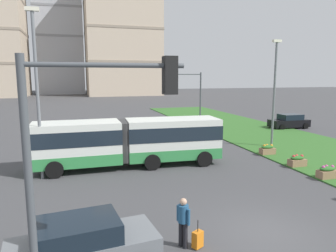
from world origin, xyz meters
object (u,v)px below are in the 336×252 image
(car_black_sedan, at_px, (289,122))
(flower_planter_2, at_px, (297,161))
(streetlight_left, at_px, (37,88))
(apartment_tower_westcentre, at_px, (60,40))
(traffic_light_near_left, at_px, (81,154))
(streetlight_median, at_px, (274,89))
(apartment_tower_centre, at_px, (122,33))
(flower_planter_1, at_px, (327,172))
(pedestrian_crossing, at_px, (183,219))
(flower_planter_3, at_px, (267,149))
(car_maroon_sedan, at_px, (82,129))
(rolling_suitcase, at_px, (198,239))
(articulated_bus, at_px, (130,141))
(car_grey_wagon, at_px, (83,246))
(traffic_light_far_right, at_px, (192,91))

(car_black_sedan, bearing_deg, flower_planter_2, -125.90)
(streetlight_left, distance_m, apartment_tower_westcentre, 96.75)
(traffic_light_near_left, bearing_deg, streetlight_median, 44.89)
(traffic_light_near_left, bearing_deg, apartment_tower_centre, 81.01)
(flower_planter_1, bearing_deg, car_black_sedan, 58.71)
(traffic_light_near_left, height_order, streetlight_median, streetlight_median)
(pedestrian_crossing, relative_size, flower_planter_3, 1.58)
(pedestrian_crossing, height_order, apartment_tower_westcentre, apartment_tower_westcentre)
(car_maroon_sedan, xyz_separation_m, car_black_sedan, (22.37, -1.69, 0.00))
(rolling_suitcase, relative_size, flower_planter_1, 0.88)
(car_black_sedan, xyz_separation_m, streetlight_median, (-7.54, -7.58, 3.98))
(articulated_bus, height_order, car_maroon_sedan, articulated_bus)
(car_maroon_sedan, height_order, apartment_tower_westcentre, apartment_tower_westcentre)
(articulated_bus, bearing_deg, pedestrian_crossing, -89.74)
(articulated_bus, relative_size, apartment_tower_westcentre, 0.33)
(articulated_bus, height_order, streetlight_left, streetlight_left)
(car_grey_wagon, relative_size, streetlight_left, 0.49)
(flower_planter_1, distance_m, streetlight_median, 9.24)
(flower_planter_1, height_order, streetlight_left, streetlight_left)
(apartment_tower_centre, bearing_deg, pedestrian_crossing, -97.28)
(car_black_sedan, height_order, flower_planter_3, car_black_sedan)
(apartment_tower_centre, bearing_deg, car_maroon_sedan, -101.72)
(car_grey_wagon, height_order, apartment_tower_westcentre, apartment_tower_westcentre)
(car_black_sedan, distance_m, streetlight_median, 11.41)
(articulated_bus, xyz_separation_m, traffic_light_near_left, (-3.19, -13.04, 2.54))
(pedestrian_crossing, distance_m, streetlight_median, 17.62)
(articulated_bus, distance_m, traffic_light_near_left, 13.66)
(streetlight_left, height_order, apartment_tower_centre, apartment_tower_centre)
(pedestrian_crossing, relative_size, apartment_tower_westcentre, 0.05)
(flower_planter_2, distance_m, traffic_light_far_right, 15.75)
(car_black_sedan, relative_size, traffic_light_near_left, 0.72)
(articulated_bus, height_order, rolling_suitcase, articulated_bus)
(flower_planter_3, bearing_deg, rolling_suitcase, -133.28)
(flower_planter_3, height_order, apartment_tower_centre, apartment_tower_centre)
(traffic_light_far_right, bearing_deg, apartment_tower_centre, 87.64)
(flower_planter_3, relative_size, streetlight_left, 0.12)
(traffic_light_far_right, relative_size, streetlight_median, 0.72)
(flower_planter_1, height_order, flower_planter_2, same)
(car_maroon_sedan, bearing_deg, traffic_light_near_left, -91.05)
(pedestrian_crossing, relative_size, streetlight_median, 0.20)
(car_maroon_sedan, distance_m, flower_planter_1, 21.53)
(streetlight_median, bearing_deg, apartment_tower_westcentre, 101.73)
(car_grey_wagon, xyz_separation_m, traffic_light_near_left, (0.05, -2.60, 3.44))
(flower_planter_2, xyz_separation_m, streetlight_median, (1.90, 5.46, 4.31))
(flower_planter_1, bearing_deg, flower_planter_3, 90.00)
(rolling_suitcase, distance_m, traffic_light_far_right, 24.10)
(streetlight_left, distance_m, streetlight_median, 17.59)
(flower_planter_2, relative_size, streetlight_left, 0.12)
(articulated_bus, distance_m, flower_planter_1, 11.77)
(car_maroon_sedan, xyz_separation_m, flower_planter_1, (12.93, -17.22, -0.33))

